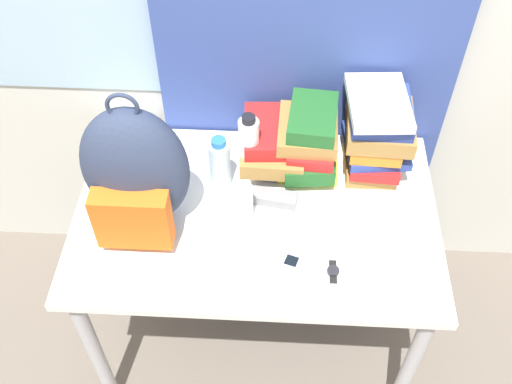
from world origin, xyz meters
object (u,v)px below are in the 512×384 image
sunscreen_bottle (246,202)px  sunglasses_case (274,198)px  water_bottle (220,163)px  book_stack_left (273,144)px  book_stack_right (377,132)px  wristwatch (333,271)px  sports_bottle (249,149)px  cell_phone (291,262)px  book_stack_center (309,140)px  backpack (135,173)px

sunscreen_bottle → sunglasses_case: (0.09, 0.07, -0.06)m
water_bottle → sunglasses_case: (0.18, -0.08, -0.08)m
book_stack_left → book_stack_right: (0.34, -0.00, 0.07)m
book_stack_left → wristwatch: size_ratio=3.34×
book_stack_left → book_stack_right: size_ratio=0.92×
sports_bottle → cell_phone: sports_bottle is taller
sports_bottle → cell_phone: size_ratio=2.86×
wristwatch → sunglasses_case: bearing=124.7°
book_stack_center → sunglasses_case: 0.23m
sunglasses_case → sports_bottle: bearing=128.2°
book_stack_left → cell_phone: bearing=-80.4°
book_stack_center → sunscreen_bottle: book_stack_center is taller
water_bottle → sunscreen_bottle: bearing=-56.5°
backpack → book_stack_left: backpack is taller
sports_bottle → sunglasses_case: (0.09, -0.11, -0.11)m
sunscreen_bottle → cell_phone: sunscreen_bottle is taller
water_bottle → sunglasses_case: 0.21m
book_stack_center → sports_bottle: 0.21m
book_stack_center → book_stack_left: bearing=179.0°
sunscreen_bottle → wristwatch: bearing=-36.1°
backpack → water_bottle: (0.23, 0.17, -0.12)m
book_stack_center → water_bottle: book_stack_center is taller
book_stack_center → book_stack_right: size_ratio=0.98×
backpack → book_stack_left: size_ratio=1.86×
book_stack_left → sports_bottle: bearing=-137.4°
book_stack_left → sunglasses_case: 0.20m
wristwatch → book_stack_center: bearing=99.6°
book_stack_right → backpack: bearing=-159.6°
book_stack_right → cell_phone: (-0.27, -0.43, -0.15)m
backpack → book_stack_right: 0.79m
cell_phone → wristwatch: cell_phone is taller
book_stack_right → sunscreen_bottle: 0.49m
water_bottle → sports_bottle: sports_bottle is taller
book_stack_right → sunglasses_case: size_ratio=1.90×
sports_bottle → sunglasses_case: size_ratio=1.72×
book_stack_left → book_stack_center: (0.12, -0.00, 0.03)m
book_stack_center → sports_bottle: sports_bottle is taller
book_stack_left → sunglasses_case: book_stack_left is taller
book_stack_right → sports_bottle: size_ratio=1.10×
sports_bottle → wristwatch: 0.49m
book_stack_center → sports_bottle: bearing=-161.0°
backpack → wristwatch: bearing=-16.3°
sports_bottle → book_stack_center: bearing=19.0°
book_stack_left → book_stack_right: book_stack_right is taller
book_stack_right → water_bottle: bearing=-168.3°
book_stack_center → wristwatch: (0.08, -0.45, -0.11)m
sports_bottle → backpack: bearing=-147.5°
book_stack_right → sunscreen_bottle: (-0.42, -0.25, -0.08)m
wristwatch → backpack: bearing=163.7°
backpack → wristwatch: 0.66m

